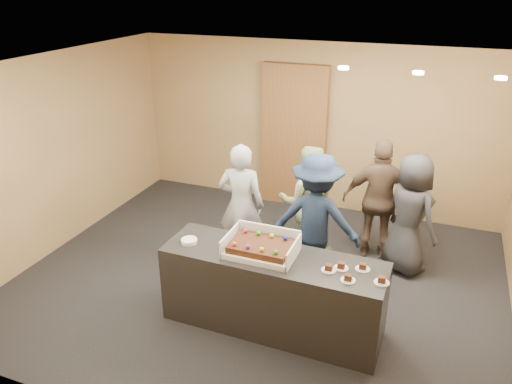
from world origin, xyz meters
The scene contains 17 objects.
room centered at (0.00, 0.00, 1.35)m, with size 6.04×6.00×2.70m.
serving_counter centered at (0.45, -0.81, 0.45)m, with size 2.40×0.70×0.90m, color black.
storage_cabinet centered at (-0.32, 2.41, 1.18)m, with size 1.07×0.15×2.36m, color brown.
cake_box centered at (0.32, -0.78, 0.95)m, with size 0.74×0.51×0.22m.
sheet_cake centered at (0.32, -0.81, 1.00)m, with size 0.63×0.44×0.12m.
plate_stack centered at (-0.51, -0.87, 0.92)m, with size 0.18×0.18×0.04m, color white.
slice_a centered at (1.07, -0.86, 0.92)m, with size 0.15×0.15×0.07m.
slice_b centered at (1.17, -0.78, 0.92)m, with size 0.15×0.15×0.07m.
slice_c centered at (1.28, -0.97, 0.92)m, with size 0.15×0.15×0.07m.
slice_d centered at (1.38, -0.72, 0.92)m, with size 0.15×0.15×0.07m.
slice_e centered at (1.59, -0.89, 0.92)m, with size 0.15×0.15×0.07m.
person_server_grey centered at (-0.40, 0.35, 0.84)m, with size 0.61×0.40×1.68m, color #ACACB2.
person_sage_man centered at (0.36, 0.86, 0.80)m, with size 0.77×0.60×1.59m, color #99AC79.
person_navy_man centered at (0.63, 0.28, 0.85)m, with size 1.10×0.63×1.70m, color #1A2842.
person_brown_extra centered at (1.28, 1.16, 0.85)m, with size 0.99×0.41×1.69m, color brown.
person_dark_suit centered at (1.70, 0.94, 0.81)m, with size 0.79×0.52×1.62m, color #2A2B2F.
ceiling_spotlights centered at (1.60, 0.50, 2.67)m, with size 1.72×0.12×0.03m.
Camera 1 is at (1.93, -5.10, 3.64)m, focal length 35.00 mm.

